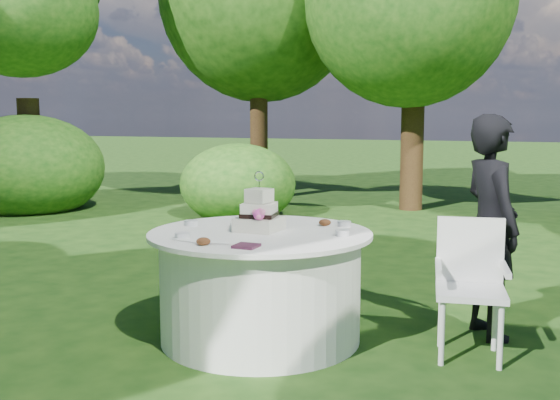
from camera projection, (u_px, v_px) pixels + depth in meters
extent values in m
plane|color=#14360E|center=(261.00, 338.00, 4.65)|extent=(80.00, 80.00, 0.00)
cube|color=#4B2036|center=(246.00, 246.00, 4.01)|extent=(0.14, 0.14, 0.02)
ellipsoid|color=white|center=(202.00, 241.00, 4.17)|extent=(0.48, 0.07, 0.01)
imported|color=black|center=(491.00, 227.00, 4.63)|extent=(0.63, 0.69, 1.59)
cylinder|color=white|center=(260.00, 288.00, 4.61)|extent=(1.40, 1.40, 0.74)
cylinder|color=white|center=(260.00, 234.00, 4.56)|extent=(1.56, 1.56, 0.03)
cube|color=beige|center=(259.00, 224.00, 4.58)|extent=(0.30, 0.30, 0.10)
cube|color=white|center=(259.00, 210.00, 4.57)|extent=(0.25, 0.25, 0.10)
cube|color=beige|center=(259.00, 195.00, 4.56)|extent=(0.17, 0.17, 0.10)
cube|color=black|center=(259.00, 215.00, 4.58)|extent=(0.27, 0.27, 0.03)
sphere|color=#DC40A9|center=(259.00, 215.00, 4.44)|extent=(0.08, 0.08, 0.08)
cylinder|color=silver|center=(259.00, 185.00, 4.55)|extent=(0.01, 0.01, 0.05)
torus|color=silver|center=(259.00, 176.00, 4.54)|extent=(0.07, 0.02, 0.07)
cube|color=white|center=(471.00, 292.00, 4.23)|extent=(0.50, 0.50, 0.04)
cube|color=silver|center=(470.00, 250.00, 4.39)|extent=(0.44, 0.11, 0.44)
cylinder|color=silver|center=(442.00, 333.00, 4.12)|extent=(0.04, 0.04, 0.42)
cylinder|color=white|center=(500.00, 337.00, 4.05)|extent=(0.04, 0.04, 0.42)
cylinder|color=white|center=(441.00, 317.00, 4.47)|extent=(0.04, 0.04, 0.42)
cylinder|color=white|center=(495.00, 320.00, 4.39)|extent=(0.04, 0.04, 0.42)
cube|color=white|center=(438.00, 266.00, 4.25)|extent=(0.10, 0.39, 0.04)
cube|color=white|center=(505.00, 269.00, 4.16)|extent=(0.10, 0.39, 0.04)
cylinder|color=silver|center=(246.00, 218.00, 5.07)|extent=(0.10, 0.10, 0.04)
cylinder|color=silver|center=(191.00, 223.00, 4.80)|extent=(0.10, 0.10, 0.04)
cylinder|color=silver|center=(182.00, 236.00, 4.29)|extent=(0.10, 0.10, 0.04)
cylinder|color=silver|center=(344.00, 224.00, 4.77)|extent=(0.10, 0.10, 0.04)
cylinder|color=silver|center=(342.00, 233.00, 4.40)|extent=(0.10, 0.10, 0.04)
ellipsoid|color=#562D16|center=(325.00, 222.00, 4.80)|extent=(0.09, 0.09, 0.05)
ellipsoid|color=#562D16|center=(203.00, 241.00, 4.07)|extent=(0.09, 0.09, 0.05)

